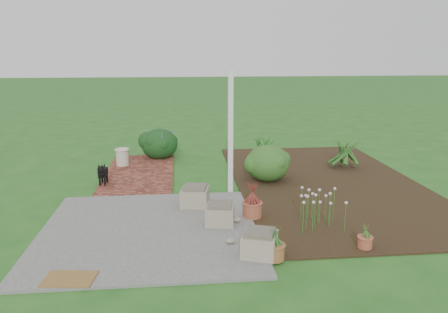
{
  "coord_description": "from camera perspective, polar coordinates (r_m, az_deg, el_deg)",
  "views": [
    {
      "loc": [
        -0.7,
        -8.48,
        2.89
      ],
      "look_at": [
        0.2,
        0.4,
        0.7
      ],
      "focal_mm": 35.0,
      "sensor_mm": 36.0,
      "label": 1
    }
  ],
  "objects": [
    {
      "name": "terracotta_pot_small_left",
      "position": [
        6.91,
        17.93,
        -10.58
      ],
      "size": [
        0.24,
        0.24,
        0.18
      ],
      "primitive_type": "cylinder",
      "rotation": [
        0.0,
        0.0,
        0.16
      ],
      "color": "#A44E37",
      "rests_on": "garden_bed"
    },
    {
      "name": "brick_path",
      "position": [
        10.67,
        -10.96,
        -2.07
      ],
      "size": [
        1.6,
        3.5,
        0.04
      ],
      "primitive_type": "cube",
      "color": "#5B271C",
      "rests_on": "ground"
    },
    {
      "name": "stone_trough_far",
      "position": [
        8.23,
        -3.82,
        -5.3
      ],
      "size": [
        0.58,
        0.58,
        0.33
      ],
      "primitive_type": "cube",
      "rotation": [
        0.0,
        0.0,
        -0.18
      ],
      "color": "gray",
      "rests_on": "concrete_patio"
    },
    {
      "name": "veranda_post",
      "position": [
        8.79,
        0.85,
        3.03
      ],
      "size": [
        0.1,
        0.1,
        2.5
      ],
      "primitive_type": "cube",
      "color": "white",
      "rests_on": "ground"
    },
    {
      "name": "terracotta_pot_bronze",
      "position": [
        7.72,
        3.72,
        -6.92
      ],
      "size": [
        0.37,
        0.37,
        0.27
      ],
      "primitive_type": "cylinder",
      "rotation": [
        0.0,
        0.0,
        0.11
      ],
      "color": "#994F33",
      "rests_on": "garden_bed"
    },
    {
      "name": "agapanthus_clump_back",
      "position": [
        11.18,
        15.58,
        0.92
      ],
      "size": [
        1.1,
        1.1,
        0.94
      ],
      "primitive_type": null,
      "rotation": [
        0.0,
        0.0,
        -0.06
      ],
      "color": "#143C12",
      "rests_on": "garden_bed"
    },
    {
      "name": "pink_flower_patch",
      "position": [
        7.54,
        12.38,
        -6.45
      ],
      "size": [
        0.94,
        0.94,
        0.59
      ],
      "primitive_type": null,
      "rotation": [
        0.0,
        0.0,
        0.02
      ],
      "color": "#113D0F",
      "rests_on": "garden_bed"
    },
    {
      "name": "evergreen_shrub",
      "position": [
        9.81,
        5.73,
        -0.73
      ],
      "size": [
        1.07,
        1.07,
        0.83
      ],
      "primitive_type": "ellipsoid",
      "rotation": [
        0.0,
        0.0,
        0.1
      ],
      "color": "#1B3810",
      "rests_on": "garden_bed"
    },
    {
      "name": "garden_bed",
      "position": [
        9.96,
        13.25,
        -3.37
      ],
      "size": [
        4.0,
        7.0,
        0.03
      ],
      "primitive_type": "cube",
      "color": "black",
      "rests_on": "ground"
    },
    {
      "name": "agapanthus_clump_front",
      "position": [
        11.35,
        5.23,
        1.48
      ],
      "size": [
        1.18,
        1.18,
        0.91
      ],
      "primitive_type": null,
      "rotation": [
        0.0,
        0.0,
        0.17
      ],
      "color": "#0B3A10",
      "rests_on": "garden_bed"
    },
    {
      "name": "black_dog",
      "position": [
        9.8,
        -15.58,
        -2.0
      ],
      "size": [
        0.16,
        0.53,
        0.45
      ],
      "rotation": [
        0.0,
        0.0,
        -0.02
      ],
      "color": "black",
      "rests_on": "brick_path"
    },
    {
      "name": "ground",
      "position": [
        8.99,
        -1.01,
        -4.98
      ],
      "size": [
        80.0,
        80.0,
        0.0
      ],
      "primitive_type": "plane",
      "color": "#215A1C",
      "rests_on": "ground"
    },
    {
      "name": "concrete_patio",
      "position": [
        7.34,
        -9.74,
        -9.45
      ],
      "size": [
        3.5,
        3.5,
        0.04
      ],
      "primitive_type": "cube",
      "color": "#5C5C5A",
      "rests_on": "ground"
    },
    {
      "name": "cream_ceramic_urn",
      "position": [
        11.31,
        -13.14,
        -0.1
      ],
      "size": [
        0.34,
        0.34,
        0.41
      ],
      "primitive_type": "cylinder",
      "rotation": [
        0.0,
        0.0,
        -0.1
      ],
      "color": "beige",
      "rests_on": "brick_path"
    },
    {
      "name": "terracotta_pot_small_right",
      "position": [
        6.28,
        6.63,
        -12.24
      ],
      "size": [
        0.35,
        0.35,
        0.23
      ],
      "primitive_type": "cylinder",
      "rotation": [
        0.0,
        0.0,
        0.36
      ],
      "color": "#925731",
      "rests_on": "garden_bed"
    },
    {
      "name": "stone_trough_mid",
      "position": [
        7.39,
        -0.5,
        -7.62
      ],
      "size": [
        0.53,
        0.53,
        0.31
      ],
      "primitive_type": "cube",
      "rotation": [
        0.0,
        0.0,
        -0.18
      ],
      "color": "gray",
      "rests_on": "concrete_patio"
    },
    {
      "name": "coir_doormat",
      "position": [
        6.1,
        -19.55,
        -14.82
      ],
      "size": [
        0.68,
        0.48,
        0.02
      ],
      "primitive_type": "cube",
      "rotation": [
        0.0,
        0.0,
        -0.12
      ],
      "color": "brown",
      "rests_on": "concrete_patio"
    },
    {
      "name": "purple_flowering_bush",
      "position": [
        11.97,
        -8.43,
        1.72
      ],
      "size": [
        1.23,
        1.23,
        0.84
      ],
      "primitive_type": "ellipsoid",
      "rotation": [
        0.0,
        0.0,
        -0.3
      ],
      "color": "black",
      "rests_on": "ground"
    },
    {
      "name": "stone_trough_near",
      "position": [
        6.34,
        4.65,
        -11.38
      ],
      "size": [
        0.6,
        0.6,
        0.32
      ],
      "primitive_type": "cube",
      "rotation": [
        0.0,
        0.0,
        -0.34
      ],
      "color": "gray",
      "rests_on": "concrete_patio"
    }
  ]
}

